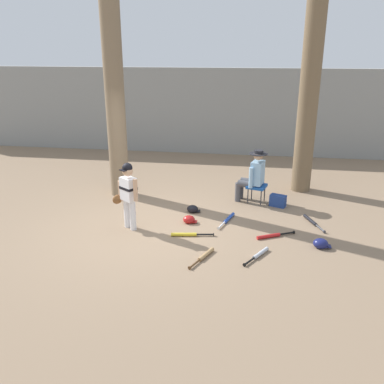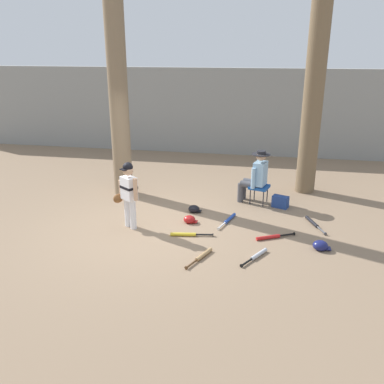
{
  "view_description": "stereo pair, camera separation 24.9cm",
  "coord_description": "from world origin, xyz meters",
  "px_view_note": "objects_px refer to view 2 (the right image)",
  "views": [
    {
      "loc": [
        1.96,
        -6.92,
        3.3
      ],
      "look_at": [
        0.85,
        0.18,
        0.75
      ],
      "focal_mm": 38.24,
      "sensor_mm": 36.0,
      "label": 1
    },
    {
      "loc": [
        2.2,
        -6.88,
        3.3
      ],
      "look_at": [
        0.85,
        0.18,
        0.75
      ],
      "focal_mm": 38.24,
      "sensor_mm": 36.0,
      "label": 2
    }
  ],
  "objects_px": {
    "bat_aluminum_silver": "(257,255)",
    "bat_red_barrel": "(271,237)",
    "tree_near_player": "(118,95)",
    "folding_stool": "(259,188)",
    "batting_helmet_red": "(190,219)",
    "young_ballplayer": "(128,191)",
    "bat_black_composite": "(313,223)",
    "bat_blue_youth": "(229,220)",
    "batting_helmet_navy": "(320,246)",
    "bat_wood_tan": "(202,256)",
    "bat_yellow_trainer": "(187,234)",
    "seated_spectator": "(256,175)",
    "tree_behind_spectator": "(312,112)",
    "batting_helmet_black": "(194,209)",
    "handbag_beside_stool": "(280,202)"
  },
  "relations": [
    {
      "from": "bat_black_composite",
      "to": "batting_helmet_red",
      "type": "distance_m",
      "value": 2.44
    },
    {
      "from": "bat_aluminum_silver",
      "to": "bat_red_barrel",
      "type": "distance_m",
      "value": 0.8
    },
    {
      "from": "bat_black_composite",
      "to": "bat_wood_tan",
      "type": "distance_m",
      "value": 2.61
    },
    {
      "from": "young_ballplayer",
      "to": "bat_black_composite",
      "type": "xyz_separation_m",
      "value": [
        3.51,
        0.79,
        -0.71
      ]
    },
    {
      "from": "seated_spectator",
      "to": "bat_yellow_trainer",
      "type": "relative_size",
      "value": 1.51
    },
    {
      "from": "seated_spectator",
      "to": "bat_wood_tan",
      "type": "bearing_deg",
      "value": -104.78
    },
    {
      "from": "bat_aluminum_silver",
      "to": "bat_red_barrel",
      "type": "bearing_deg",
      "value": 73.44
    },
    {
      "from": "bat_blue_youth",
      "to": "batting_helmet_navy",
      "type": "relative_size",
      "value": 2.58
    },
    {
      "from": "tree_near_player",
      "to": "young_ballplayer",
      "type": "bearing_deg",
      "value": -66.91
    },
    {
      "from": "bat_yellow_trainer",
      "to": "bat_blue_youth",
      "type": "relative_size",
      "value": 1.0
    },
    {
      "from": "seated_spectator",
      "to": "batting_helmet_navy",
      "type": "bearing_deg",
      "value": -59.62
    },
    {
      "from": "tree_near_player",
      "to": "bat_aluminum_silver",
      "type": "distance_m",
      "value": 4.77
    },
    {
      "from": "bat_black_composite",
      "to": "bat_red_barrel",
      "type": "xyz_separation_m",
      "value": [
        -0.81,
        -0.8,
        0.0
      ]
    },
    {
      "from": "tree_near_player",
      "to": "bat_yellow_trainer",
      "type": "distance_m",
      "value": 3.64
    },
    {
      "from": "tree_near_player",
      "to": "batting_helmet_navy",
      "type": "bearing_deg",
      "value": -26.44
    },
    {
      "from": "batting_helmet_navy",
      "to": "bat_blue_youth",
      "type": "bearing_deg",
      "value": 151.09
    },
    {
      "from": "bat_red_barrel",
      "to": "batting_helmet_red",
      "type": "height_order",
      "value": "batting_helmet_red"
    },
    {
      "from": "tree_behind_spectator",
      "to": "young_ballplayer",
      "type": "bearing_deg",
      "value": -140.81
    },
    {
      "from": "tree_behind_spectator",
      "to": "folding_stool",
      "type": "xyz_separation_m",
      "value": [
        -1.07,
        -1.04,
        -1.54
      ]
    },
    {
      "from": "tree_behind_spectator",
      "to": "bat_red_barrel",
      "type": "distance_m",
      "value": 3.48
    },
    {
      "from": "bat_yellow_trainer",
      "to": "batting_helmet_navy",
      "type": "relative_size",
      "value": 2.58
    },
    {
      "from": "handbag_beside_stool",
      "to": "batting_helmet_black",
      "type": "relative_size",
      "value": 1.21
    },
    {
      "from": "handbag_beside_stool",
      "to": "bat_blue_youth",
      "type": "distance_m",
      "value": 1.4
    },
    {
      "from": "batting_helmet_navy",
      "to": "seated_spectator",
      "type": "bearing_deg",
      "value": 120.38
    },
    {
      "from": "batting_helmet_red",
      "to": "young_ballplayer",
      "type": "bearing_deg",
      "value": -159.02
    },
    {
      "from": "batting_helmet_black",
      "to": "batting_helmet_red",
      "type": "distance_m",
      "value": 0.57
    },
    {
      "from": "tree_near_player",
      "to": "seated_spectator",
      "type": "bearing_deg",
      "value": -1.1
    },
    {
      "from": "folding_stool",
      "to": "batting_helmet_black",
      "type": "xyz_separation_m",
      "value": [
        -1.32,
        -0.8,
        -0.29
      ]
    },
    {
      "from": "bat_black_composite",
      "to": "bat_red_barrel",
      "type": "distance_m",
      "value": 1.14
    },
    {
      "from": "tree_near_player",
      "to": "bat_black_composite",
      "type": "bearing_deg",
      "value": -14.08
    },
    {
      "from": "bat_yellow_trainer",
      "to": "bat_red_barrel",
      "type": "distance_m",
      "value": 1.55
    },
    {
      "from": "tree_near_player",
      "to": "bat_wood_tan",
      "type": "bearing_deg",
      "value": -49.97
    },
    {
      "from": "bat_yellow_trainer",
      "to": "batting_helmet_black",
      "type": "bearing_deg",
      "value": 93.91
    },
    {
      "from": "bat_blue_youth",
      "to": "tree_near_player",
      "type": "bearing_deg",
      "value": 155.18
    },
    {
      "from": "seated_spectator",
      "to": "batting_helmet_red",
      "type": "relative_size",
      "value": 4.31
    },
    {
      "from": "tree_near_player",
      "to": "folding_stool",
      "type": "bearing_deg",
      "value": -1.54
    },
    {
      "from": "seated_spectator",
      "to": "bat_aluminum_silver",
      "type": "bearing_deg",
      "value": -86.33
    },
    {
      "from": "tree_behind_spectator",
      "to": "folding_stool",
      "type": "bearing_deg",
      "value": -135.72
    },
    {
      "from": "folding_stool",
      "to": "bat_red_barrel",
      "type": "height_order",
      "value": "folding_stool"
    },
    {
      "from": "bat_black_composite",
      "to": "bat_blue_youth",
      "type": "distance_m",
      "value": 1.66
    },
    {
      "from": "seated_spectator",
      "to": "bat_red_barrel",
      "type": "relative_size",
      "value": 1.68
    },
    {
      "from": "folding_stool",
      "to": "bat_red_barrel",
      "type": "bearing_deg",
      "value": -80.56
    },
    {
      "from": "handbag_beside_stool",
      "to": "bat_aluminum_silver",
      "type": "bearing_deg",
      "value": -99.62
    },
    {
      "from": "seated_spectator",
      "to": "tree_behind_spectator",
      "type": "bearing_deg",
      "value": 41.11
    },
    {
      "from": "batting_helmet_red",
      "to": "tree_behind_spectator",
      "type": "bearing_deg",
      "value": 45.42
    },
    {
      "from": "seated_spectator",
      "to": "bat_black_composite",
      "type": "xyz_separation_m",
      "value": [
        1.2,
        -1.02,
        -0.61
      ]
    },
    {
      "from": "bat_blue_youth",
      "to": "bat_wood_tan",
      "type": "relative_size",
      "value": 1.1
    },
    {
      "from": "young_ballplayer",
      "to": "batting_helmet_navy",
      "type": "height_order",
      "value": "young_ballplayer"
    },
    {
      "from": "handbag_beside_stool",
      "to": "seated_spectator",
      "type": "bearing_deg",
      "value": 159.86
    },
    {
      "from": "tree_behind_spectator",
      "to": "bat_blue_youth",
      "type": "xyz_separation_m",
      "value": [
        -1.62,
        -2.18,
        -1.88
      ]
    }
  ]
}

